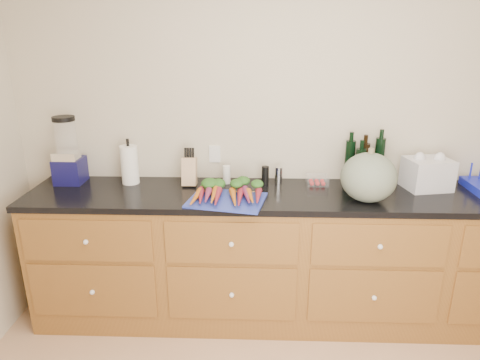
{
  "coord_description": "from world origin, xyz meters",
  "views": [
    {
      "loc": [
        -0.32,
        -1.36,
        1.93
      ],
      "look_at": [
        -0.4,
        1.2,
        1.06
      ],
      "focal_mm": 32.0,
      "sensor_mm": 36.0,
      "label": 1
    }
  ],
  "objects_px": {
    "cutting_board": "(227,200)",
    "paper_towel": "(130,165)",
    "blender_appliance": "(68,154)",
    "squash": "(369,177)",
    "tomato_box": "(317,180)",
    "carrots": "(227,192)",
    "knife_block": "(190,171)"
  },
  "relations": [
    {
      "from": "paper_towel",
      "to": "carrots",
      "type": "bearing_deg",
      "value": -21.06
    },
    {
      "from": "cutting_board",
      "to": "carrots",
      "type": "height_order",
      "value": "carrots"
    },
    {
      "from": "carrots",
      "to": "paper_towel",
      "type": "distance_m",
      "value": 0.75
    },
    {
      "from": "tomato_box",
      "to": "paper_towel",
      "type": "bearing_deg",
      "value": -179.56
    },
    {
      "from": "carrots",
      "to": "blender_appliance",
      "type": "relative_size",
      "value": 0.98
    },
    {
      "from": "cutting_board",
      "to": "carrots",
      "type": "xyz_separation_m",
      "value": [
        0.0,
        0.05,
        0.03
      ]
    },
    {
      "from": "carrots",
      "to": "tomato_box",
      "type": "bearing_deg",
      "value": 24.52
    },
    {
      "from": "cutting_board",
      "to": "paper_towel",
      "type": "xyz_separation_m",
      "value": [
        -0.7,
        0.32,
        0.13
      ]
    },
    {
      "from": "squash",
      "to": "knife_block",
      "type": "height_order",
      "value": "squash"
    },
    {
      "from": "cutting_board",
      "to": "tomato_box",
      "type": "xyz_separation_m",
      "value": [
        0.61,
        0.33,
        0.03
      ]
    },
    {
      "from": "squash",
      "to": "blender_appliance",
      "type": "distance_m",
      "value": 2.02
    },
    {
      "from": "blender_appliance",
      "to": "carrots",
      "type": "bearing_deg",
      "value": -13.33
    },
    {
      "from": "tomato_box",
      "to": "squash",
      "type": "bearing_deg",
      "value": -47.3
    },
    {
      "from": "paper_towel",
      "to": "tomato_box",
      "type": "distance_m",
      "value": 1.31
    },
    {
      "from": "cutting_board",
      "to": "blender_appliance",
      "type": "height_order",
      "value": "blender_appliance"
    },
    {
      "from": "knife_block",
      "to": "carrots",
      "type": "bearing_deg",
      "value": -42.0
    },
    {
      "from": "squash",
      "to": "tomato_box",
      "type": "height_order",
      "value": "squash"
    },
    {
      "from": "carrots",
      "to": "paper_towel",
      "type": "bearing_deg",
      "value": 158.94
    },
    {
      "from": "squash",
      "to": "blender_appliance",
      "type": "xyz_separation_m",
      "value": [
        -2.0,
        0.28,
        0.05
      ]
    },
    {
      "from": "tomato_box",
      "to": "knife_block",
      "type": "bearing_deg",
      "value": -178.06
    },
    {
      "from": "tomato_box",
      "to": "cutting_board",
      "type": "bearing_deg",
      "value": -151.57
    },
    {
      "from": "paper_towel",
      "to": "tomato_box",
      "type": "bearing_deg",
      "value": 0.44
    },
    {
      "from": "cutting_board",
      "to": "paper_towel",
      "type": "relative_size",
      "value": 1.72
    },
    {
      "from": "carrots",
      "to": "tomato_box",
      "type": "height_order",
      "value": "carrots"
    },
    {
      "from": "blender_appliance",
      "to": "knife_block",
      "type": "xyz_separation_m",
      "value": [
        0.85,
        -0.02,
        -0.11
      ]
    },
    {
      "from": "carrots",
      "to": "knife_block",
      "type": "xyz_separation_m",
      "value": [
        -0.28,
        0.25,
        0.06
      ]
    },
    {
      "from": "blender_appliance",
      "to": "knife_block",
      "type": "bearing_deg",
      "value": -1.18
    },
    {
      "from": "blender_appliance",
      "to": "tomato_box",
      "type": "height_order",
      "value": "blender_appliance"
    },
    {
      "from": "carrots",
      "to": "blender_appliance",
      "type": "height_order",
      "value": "blender_appliance"
    },
    {
      "from": "blender_appliance",
      "to": "tomato_box",
      "type": "xyz_separation_m",
      "value": [
        1.73,
        0.01,
        -0.17
      ]
    },
    {
      "from": "blender_appliance",
      "to": "paper_towel",
      "type": "xyz_separation_m",
      "value": [
        0.42,
        0.0,
        -0.07
      ]
    },
    {
      "from": "cutting_board",
      "to": "carrots",
      "type": "relative_size",
      "value": 1.01
    }
  ]
}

